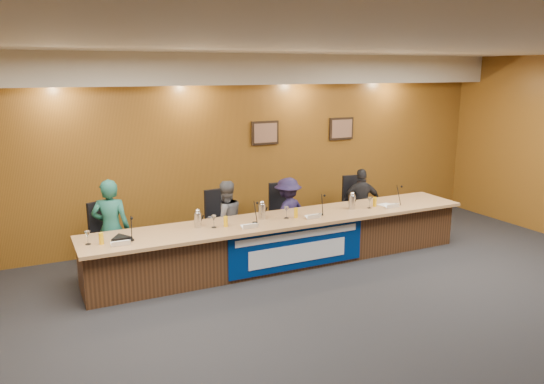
{
  "coord_description": "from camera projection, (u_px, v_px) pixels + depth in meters",
  "views": [
    {
      "loc": [
        -3.58,
        -4.52,
        2.93
      ],
      "look_at": [
        -0.21,
        2.43,
        1.15
      ],
      "focal_mm": 35.0,
      "sensor_mm": 36.0,
      "label": 1
    }
  ],
  "objects": [
    {
      "name": "speakerphone",
      "position": [
        121.0,
        238.0,
        6.97
      ],
      "size": [
        0.32,
        0.32,
        0.05
      ],
      "primitive_type": "cylinder",
      "color": "black",
      "rests_on": "dais_top"
    },
    {
      "name": "wall_photo_right",
      "position": [
        341.0,
        129.0,
        10.06
      ],
      "size": [
        0.52,
        0.04,
        0.42
      ],
      "primitive_type": "cube",
      "color": "black",
      "rests_on": "wall_back"
    },
    {
      "name": "juice_glass_a",
      "position": [
        101.0,
        239.0,
        6.79
      ],
      "size": [
        0.06,
        0.06,
        0.15
      ],
      "primitive_type": "cylinder",
      "color": "#E8AC0D",
      "rests_on": "dais_top"
    },
    {
      "name": "floor",
      "position": [
        380.0,
        329.0,
        6.14
      ],
      "size": [
        10.0,
        10.0,
        0.0
      ],
      "primitive_type": "plane",
      "color": "black",
      "rests_on": "ground"
    },
    {
      "name": "dais_top",
      "position": [
        287.0,
        219.0,
        8.04
      ],
      "size": [
        6.1,
        0.95,
        0.05
      ],
      "primitive_type": "cube",
      "color": "#A7794C",
      "rests_on": "dais_body"
    },
    {
      "name": "banner",
      "position": [
        298.0,
        248.0,
        7.8
      ],
      "size": [
        2.2,
        0.02,
        0.65
      ],
      "primitive_type": "cube",
      "color": "navy",
      "rests_on": "dais_body"
    },
    {
      "name": "juice_glass_b",
      "position": [
        226.0,
        222.0,
        7.56
      ],
      "size": [
        0.06,
        0.06,
        0.15
      ],
      "primitive_type": "cylinder",
      "color": "#E8AC0D",
      "rests_on": "dais_top"
    },
    {
      "name": "wall_photo_left",
      "position": [
        265.0,
        133.0,
        9.38
      ],
      "size": [
        0.52,
        0.04,
        0.42
      ],
      "primitive_type": "cube",
      "color": "black",
      "rests_on": "wall_back"
    },
    {
      "name": "panelist_b",
      "position": [
        225.0,
        220.0,
        8.32
      ],
      "size": [
        0.63,
        0.51,
        1.27
      ],
      "primitive_type": "imported",
      "rotation": [
        0.0,
        0.0,
        3.18
      ],
      "color": "#505055",
      "rests_on": "floor"
    },
    {
      "name": "office_chair_d",
      "position": [
        358.0,
        210.0,
        9.54
      ],
      "size": [
        0.55,
        0.55,
        0.08
      ],
      "primitive_type": "cube",
      "rotation": [
        0.0,
        0.0,
        -0.15
      ],
      "color": "black",
      "rests_on": "floor"
    },
    {
      "name": "panelist_c",
      "position": [
        288.0,
        214.0,
        8.79
      ],
      "size": [
        0.89,
        0.68,
        1.21
      ],
      "primitive_type": "imported",
      "rotation": [
        0.0,
        0.0,
        3.47
      ],
      "color": "#1D173A",
      "rests_on": "floor"
    },
    {
      "name": "soffit",
      "position": [
        249.0,
        69.0,
        8.77
      ],
      "size": [
        10.0,
        0.5,
        0.5
      ],
      "primitive_type": "cube",
      "color": "beige",
      "rests_on": "wall_back"
    },
    {
      "name": "office_chair_b",
      "position": [
        223.0,
        228.0,
        8.44
      ],
      "size": [
        0.53,
        0.53,
        0.08
      ],
      "primitive_type": "cube",
      "rotation": [
        0.0,
        0.0,
        0.1
      ],
      "color": "black",
      "rests_on": "floor"
    },
    {
      "name": "paper_stack",
      "position": [
        388.0,
        205.0,
        8.75
      ],
      "size": [
        0.26,
        0.33,
        0.01
      ],
      "primitive_type": "cube",
      "rotation": [
        0.0,
        0.0,
        0.14
      ],
      "color": "white",
      "rests_on": "dais_top"
    },
    {
      "name": "nameplate_a",
      "position": [
        121.0,
        243.0,
        6.72
      ],
      "size": [
        0.24,
        0.08,
        0.1
      ],
      "primitive_type": "cube",
      "rotation": [
        0.31,
        0.0,
        0.0
      ],
      "color": "white",
      "rests_on": "dais_top"
    },
    {
      "name": "panelist_a",
      "position": [
        111.0,
        229.0,
        7.56
      ],
      "size": [
        0.61,
        0.5,
        1.45
      ],
      "primitive_type": "imported",
      "rotation": [
        0.0,
        0.0,
        2.8
      ],
      "color": "#1B5648",
      "rests_on": "floor"
    },
    {
      "name": "juice_glass_c",
      "position": [
        296.0,
        213.0,
        8.02
      ],
      "size": [
        0.06,
        0.06,
        0.15
      ],
      "primitive_type": "cylinder",
      "color": "#E8AC0D",
      "rests_on": "dais_top"
    },
    {
      "name": "juice_glass_d",
      "position": [
        375.0,
        202.0,
        8.68
      ],
      "size": [
        0.06,
        0.06,
        0.15
      ],
      "primitive_type": "cylinder",
      "color": "#E8AC0D",
      "rests_on": "dais_top"
    },
    {
      "name": "carafe_left",
      "position": [
        198.0,
        220.0,
        7.52
      ],
      "size": [
        0.11,
        0.11,
        0.22
      ],
      "primitive_type": "cylinder",
      "color": "silver",
      "rests_on": "dais_top"
    },
    {
      "name": "water_glass_d",
      "position": [
        370.0,
        203.0,
        8.56
      ],
      "size": [
        0.08,
        0.08,
        0.18
      ],
      "primitive_type": "cylinder",
      "color": "silver",
      "rests_on": "dais_top"
    },
    {
      "name": "microphone_a",
      "position": [
        132.0,
        240.0,
        6.95
      ],
      "size": [
        0.07,
        0.07,
        0.02
      ],
      "primitive_type": "cylinder",
      "color": "black",
      "rests_on": "dais_top"
    },
    {
      "name": "carafe_right",
      "position": [
        352.0,
        202.0,
        8.52
      ],
      "size": [
        0.11,
        0.11,
        0.22
      ],
      "primitive_type": "cylinder",
      "color": "silver",
      "rests_on": "dais_top"
    },
    {
      "name": "nameplate_d",
      "position": [
        393.0,
        205.0,
        8.58
      ],
      "size": [
        0.24,
        0.08,
        0.1
      ],
      "primitive_type": "cube",
      "rotation": [
        0.31,
        0.0,
        0.0
      ],
      "color": "white",
      "rests_on": "dais_top"
    },
    {
      "name": "banner_text_upper",
      "position": [
        299.0,
        235.0,
        7.74
      ],
      "size": [
        2.0,
        0.01,
        0.1
      ],
      "primitive_type": "cube",
      "color": "silver",
      "rests_on": "banner"
    },
    {
      "name": "carafe_mid",
      "position": [
        262.0,
        212.0,
        7.95
      ],
      "size": [
        0.11,
        0.11,
        0.23
      ],
      "primitive_type": "cylinder",
      "color": "silver",
      "rests_on": "dais_top"
    },
    {
      "name": "banner_text_lower",
      "position": [
        298.0,
        253.0,
        7.8
      ],
      "size": [
        1.6,
        0.01,
        0.28
      ],
      "primitive_type": "cube",
      "color": "silver",
      "rests_on": "banner"
    },
    {
      "name": "water_glass_b",
      "position": [
        214.0,
        222.0,
        7.5
      ],
      "size": [
        0.08,
        0.08,
        0.18
      ],
      "primitive_type": "cylinder",
      "color": "silver",
      "rests_on": "dais_top"
    },
    {
      "name": "office_chair_a",
      "position": [
        111.0,
        243.0,
        7.7
      ],
      "size": [
        0.62,
        0.62,
        0.08
      ],
      "primitive_type": "cube",
      "rotation": [
        0.0,
        0.0,
        0.38
      ],
      "color": "black",
      "rests_on": "floor"
    },
    {
      "name": "dais_body",
      "position": [
        285.0,
        242.0,
        8.17
      ],
      "size": [
        6.0,
        0.8,
        0.7
      ],
      "primitive_type": "cube",
      "color": "#402615",
      "rests_on": "floor"
    },
    {
      "name": "ceiling",
      "position": [
        394.0,
        43.0,
        5.42
      ],
      "size": [
        10.0,
        8.0,
        0.04
      ],
      "primitive_type": "cube",
      "color": "silver",
      "rests_on": "wall_back"
    },
    {
      "name": "panelist_d",
      "position": [
        361.0,
        203.0,
        9.42
      ],
      "size": [
        0.79,
        0.54,
        1.24
      ],
      "primitive_type": "imported",
      "rotation": [
        0.0,
        0.0,
        2.78
      ],
      "color": "black",
      "rests_on": "floor"
    },
    {
      "name": "nameplate_c",
      "position": [
        314.0,
        216.0,
        7.96
      ],
      "size": [
        0.24,
        0.08,
        0.1
      ],
      "primitive_type": "cube",
      "rotation": [
        0.31,
        0.0,
        0.0
      ],
      "color": "white",
      "rests_on": "dais_top"
    },
    {
      "name": "microphone_d",
      "position": [
        397.0,
        204.0,
        8.8
      ],
      "size": [
        0.07,
        0.07,
        0.02
      ],
      "primitive_type": "cylinder",
      "color": "black",
      "rests_on": "dais_top"
    },
    {
      "name": "water_glass_c",
      "position": [
        286.0,
        213.0,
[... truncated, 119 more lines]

